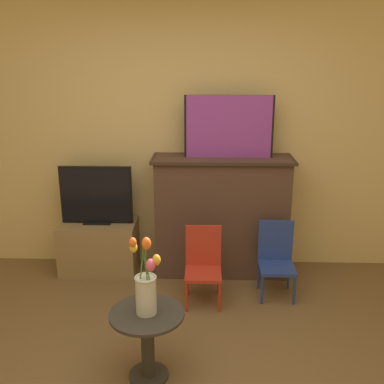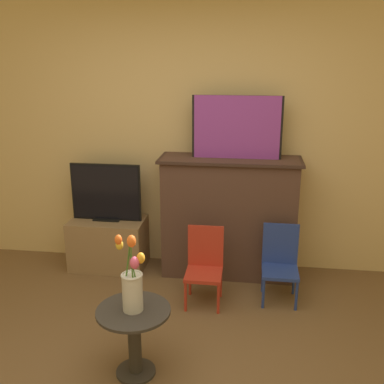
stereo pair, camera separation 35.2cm
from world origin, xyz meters
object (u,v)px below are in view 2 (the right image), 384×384
object	(u,v)px
vase_tulips	(132,284)
painting	(237,127)
chair_red	(205,263)
tv_monitor	(106,193)
chair_blue	(280,261)

from	to	relation	value
vase_tulips	painting	bearing A→B (deg)	69.94
painting	chair_red	bearing A→B (deg)	-111.33
tv_monitor	vase_tulips	size ratio (longest dim) A/B	1.29
vase_tulips	chair_blue	bearing A→B (deg)	48.98
chair_red	chair_blue	distance (m)	0.65
painting	chair_blue	world-z (taller)	painting
chair_red	chair_blue	size ratio (longest dim) A/B	1.00
chair_red	painting	bearing A→B (deg)	68.67
tv_monitor	chair_red	distance (m)	1.23
painting	chair_blue	xyz separation A→B (m)	(0.42, -0.43, -1.08)
painting	vase_tulips	size ratio (longest dim) A/B	1.52
tv_monitor	vase_tulips	distance (m)	1.68
chair_red	vase_tulips	distance (m)	1.11
painting	chair_red	world-z (taller)	painting
chair_blue	vase_tulips	bearing A→B (deg)	-131.02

